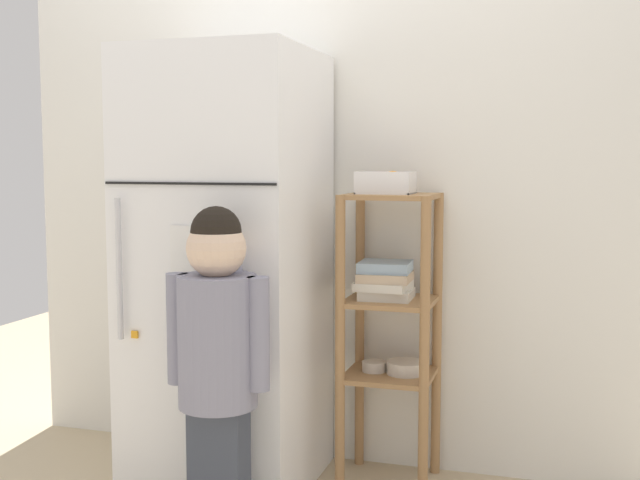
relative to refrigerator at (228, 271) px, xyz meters
The scene contains 5 objects.
kitchen_wall_back 0.49m from the refrigerator, 54.38° to the left, with size 2.56×0.03×2.11m, color silver.
refrigerator is the anchor object (origin of this frame).
child_standing 0.50m from the refrigerator, 70.67° to the right, with size 0.35×0.26×1.07m.
pantry_shelf_unit 0.62m from the refrigerator, 14.85° to the left, with size 0.34×0.33×1.09m.
fruit_bin 0.68m from the refrigerator, 14.68° to the left, with size 0.20×0.15×0.08m.
Camera 1 is at (0.93, -2.67, 1.21)m, focal length 44.56 mm.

